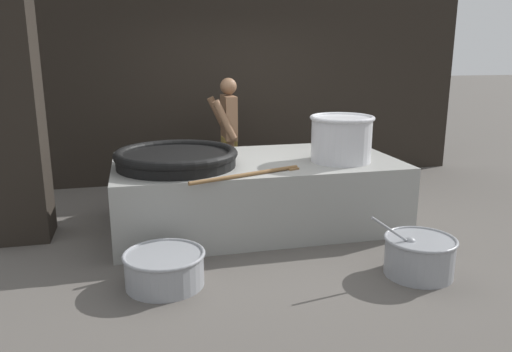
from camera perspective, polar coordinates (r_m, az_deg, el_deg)
ground_plane at (r=5.92m, az=0.00°, el=-5.41°), size 60.00×60.00×0.00m
back_wall at (r=7.78m, az=-3.98°, el=11.78°), size 7.80×0.24×3.32m
support_pillar at (r=5.71m, az=-26.38°, el=9.49°), size 0.55×0.55×3.32m
hearth_platform at (r=5.80m, az=0.00°, el=-1.84°), size 3.20×1.67×0.77m
giant_wok_near at (r=5.42m, az=-9.09°, el=2.11°), size 1.32×1.32×0.19m
stock_pot at (r=5.67m, az=9.74°, el=4.36°), size 0.72×0.72×0.51m
stirring_paddle at (r=4.97m, az=-0.53°, el=0.23°), size 1.21×0.49×0.04m
cook at (r=6.91m, az=-3.18°, el=4.96°), size 0.38×0.58×1.62m
prep_bowl_vegetables at (r=4.79m, az=18.16°, el=-8.50°), size 0.84×0.64×0.61m
prep_bowl_meat at (r=4.45m, az=-10.41°, el=-10.21°), size 0.71×0.71×0.30m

